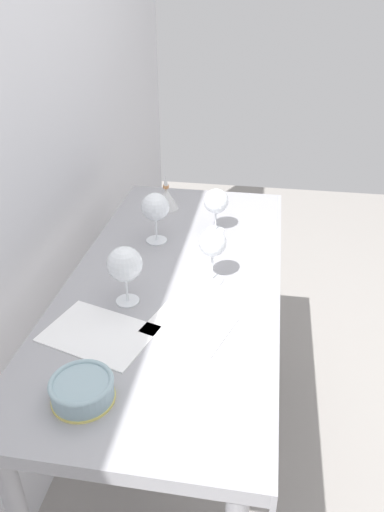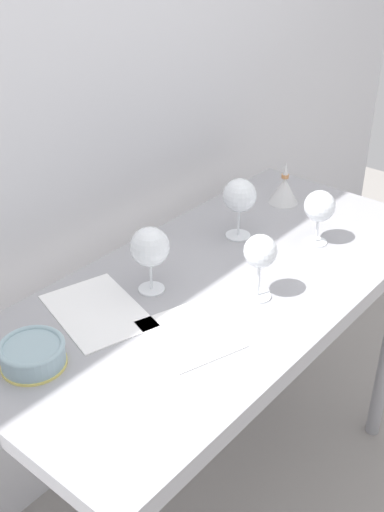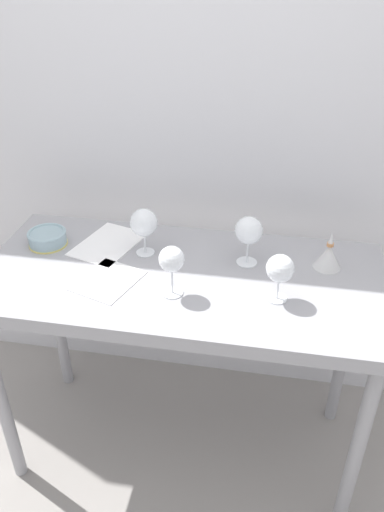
{
  "view_description": "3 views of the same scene",
  "coord_description": "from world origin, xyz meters",
  "px_view_note": "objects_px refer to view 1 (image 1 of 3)",
  "views": [
    {
      "loc": [
        -1.26,
        -0.26,
        1.72
      ],
      "look_at": [
        0.06,
        -0.05,
        0.94
      ],
      "focal_mm": 34.05,
      "sensor_mm": 36.0,
      "label": 1
    },
    {
      "loc": [
        -1.11,
        -0.84,
        1.8
      ],
      "look_at": [
        -0.06,
        0.05,
        0.98
      ],
      "focal_mm": 44.01,
      "sensor_mm": 36.0,
      "label": 2
    },
    {
      "loc": [
        0.29,
        -1.42,
        1.88
      ],
      "look_at": [
        0.04,
        -0.02,
        0.99
      ],
      "focal_mm": 35.54,
      "sensor_mm": 36.0,
      "label": 3
    }
  ],
  "objects_px": {
    "tasting_bowl": "(82,389)",
    "decanter_funnel": "(166,198)",
    "wine_glass_near_right": "(216,202)",
    "tasting_sheet_lower": "(98,333)",
    "wine_glass_far_right": "(155,208)",
    "wine_glass_near_center": "(213,244)",
    "wine_glass_far_left": "(125,265)",
    "tasting_sheet_upper": "(190,325)"
  },
  "relations": [
    {
      "from": "wine_glass_far_left",
      "to": "wine_glass_near_right",
      "type": "bearing_deg",
      "value": -22.09
    },
    {
      "from": "wine_glass_far_right",
      "to": "decanter_funnel",
      "type": "bearing_deg",
      "value": 4.68
    },
    {
      "from": "wine_glass_far_left",
      "to": "wine_glass_far_right",
      "type": "relative_size",
      "value": 0.98
    },
    {
      "from": "wine_glass_near_center",
      "to": "tasting_bowl",
      "type": "xyz_separation_m",
      "value": [
        -0.52,
        0.22,
        -0.1
      ]
    },
    {
      "from": "wine_glass_far_right",
      "to": "decanter_funnel",
      "type": "distance_m",
      "value": 0.29
    },
    {
      "from": "wine_glass_near_center",
      "to": "decanter_funnel",
      "type": "bearing_deg",
      "value": 26.32
    },
    {
      "from": "wine_glass_near_center",
      "to": "tasting_sheet_lower",
      "type": "xyz_separation_m",
      "value": [
        -0.3,
        0.26,
        -0.13
      ]
    },
    {
      "from": "wine_glass_far_left",
      "to": "tasting_bowl",
      "type": "xyz_separation_m",
      "value": [
        -0.38,
        -0.0,
        -0.09
      ]
    },
    {
      "from": "tasting_sheet_lower",
      "to": "tasting_bowl",
      "type": "bearing_deg",
      "value": -153.16
    },
    {
      "from": "tasting_sheet_upper",
      "to": "tasting_bowl",
      "type": "xyz_separation_m",
      "value": [
        -0.3,
        0.19,
        0.03
      ]
    },
    {
      "from": "wine_glass_far_left",
      "to": "tasting_sheet_upper",
      "type": "height_order",
      "value": "wine_glass_far_left"
    },
    {
      "from": "wine_glass_far_right",
      "to": "tasting_bowl",
      "type": "distance_m",
      "value": 0.75
    },
    {
      "from": "wine_glass_far_right",
      "to": "tasting_sheet_upper",
      "type": "bearing_deg",
      "value": -156.69
    },
    {
      "from": "wine_glass_near_right",
      "to": "decanter_funnel",
      "type": "xyz_separation_m",
      "value": [
        0.17,
        0.22,
        -0.07
      ]
    },
    {
      "from": "tasting_sheet_upper",
      "to": "wine_glass_far_right",
      "type": "bearing_deg",
      "value": 41.75
    },
    {
      "from": "wine_glass_near_right",
      "to": "wine_glass_near_center",
      "type": "bearing_deg",
      "value": -174.99
    },
    {
      "from": "wine_glass_far_right",
      "to": "tasting_sheet_upper",
      "type": "relative_size",
      "value": 0.84
    },
    {
      "from": "wine_glass_near_center",
      "to": "tasting_bowl",
      "type": "distance_m",
      "value": 0.58
    },
    {
      "from": "wine_glass_near_center",
      "to": "wine_glass_far_left",
      "type": "bearing_deg",
      "value": 123.41
    },
    {
      "from": "tasting_bowl",
      "to": "decanter_funnel",
      "type": "distance_m",
      "value": 1.03
    },
    {
      "from": "tasting_sheet_lower",
      "to": "wine_glass_far_left",
      "type": "bearing_deg",
      "value": 3.25
    },
    {
      "from": "wine_glass_far_right",
      "to": "tasting_sheet_lower",
      "type": "distance_m",
      "value": 0.54
    },
    {
      "from": "wine_glass_near_right",
      "to": "wine_glass_far_right",
      "type": "xyz_separation_m",
      "value": [
        -0.11,
        0.2,
        0.01
      ]
    },
    {
      "from": "tasting_sheet_lower",
      "to": "tasting_bowl",
      "type": "height_order",
      "value": "tasting_bowl"
    },
    {
      "from": "tasting_sheet_lower",
      "to": "tasting_bowl",
      "type": "relative_size",
      "value": 1.92
    },
    {
      "from": "wine_glass_near_center",
      "to": "wine_glass_far_left",
      "type": "xyz_separation_m",
      "value": [
        -0.15,
        0.23,
        -0.0
      ]
    },
    {
      "from": "tasting_sheet_upper",
      "to": "decanter_funnel",
      "type": "relative_size",
      "value": 1.56
    },
    {
      "from": "wine_glass_near_right",
      "to": "decanter_funnel",
      "type": "height_order",
      "value": "wine_glass_near_right"
    },
    {
      "from": "tasting_bowl",
      "to": "tasting_sheet_upper",
      "type": "bearing_deg",
      "value": -32.75
    },
    {
      "from": "wine_glass_far_right",
      "to": "decanter_funnel",
      "type": "xyz_separation_m",
      "value": [
        0.28,
        0.02,
        -0.08
      ]
    },
    {
      "from": "wine_glass_near_center",
      "to": "wine_glass_far_left",
      "type": "distance_m",
      "value": 0.27
    },
    {
      "from": "tasting_sheet_lower",
      "to": "decanter_funnel",
      "type": "xyz_separation_m",
      "value": [
        0.81,
        -0.01,
        0.04
      ]
    },
    {
      "from": "wine_glass_far_right",
      "to": "decanter_funnel",
      "type": "relative_size",
      "value": 1.31
    },
    {
      "from": "wine_glass_near_right",
      "to": "tasting_bowl",
      "type": "distance_m",
      "value": 0.89
    },
    {
      "from": "wine_glass_near_right",
      "to": "tasting_sheet_lower",
      "type": "height_order",
      "value": "wine_glass_near_right"
    },
    {
      "from": "wine_glass_near_right",
      "to": "decanter_funnel",
      "type": "distance_m",
      "value": 0.28
    },
    {
      "from": "wine_glass_near_right",
      "to": "tasting_sheet_upper",
      "type": "relative_size",
      "value": 0.75
    },
    {
      "from": "wine_glass_near_center",
      "to": "decanter_funnel",
      "type": "distance_m",
      "value": 0.57
    },
    {
      "from": "wine_glass_near_right",
      "to": "tasting_sheet_lower",
      "type": "distance_m",
      "value": 0.69
    },
    {
      "from": "wine_glass_far_left",
      "to": "tasting_bowl",
      "type": "relative_size",
      "value": 1.23
    },
    {
      "from": "tasting_bowl",
      "to": "decanter_funnel",
      "type": "relative_size",
      "value": 1.04
    },
    {
      "from": "wine_glass_near_center",
      "to": "decanter_funnel",
      "type": "xyz_separation_m",
      "value": [
        0.5,
        0.25,
        -0.08
      ]
    }
  ]
}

